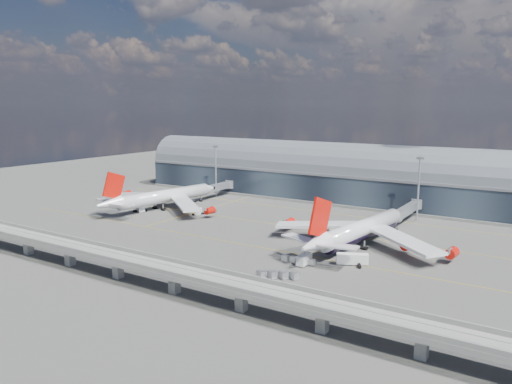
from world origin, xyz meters
The scene contains 19 objects.
ground centered at (0.00, 0.00, 0.00)m, with size 500.00×500.00×0.00m, color #474744.
taxi_lines centered at (0.00, 22.11, 0.01)m, with size 200.00×80.12×0.01m.
terminal centered at (0.00, 77.99, 11.34)m, with size 200.00×30.00×28.00m.
guideway centered at (0.00, -55.00, 5.29)m, with size 220.00×8.50×7.20m.
floodlight_mast_left centered at (-50.00, 55.00, 13.63)m, with size 3.00×0.70×25.70m.
floodlight_mast_right centered at (50.00, 55.00, 13.63)m, with size 3.00×0.70×25.70m.
airliner_left centered at (-51.72, 17.18, 5.60)m, with size 61.06×64.25×19.61m.
airliner_right centered at (43.62, 8.32, 5.35)m, with size 62.14×64.99×20.63m.
jet_bridge_left centered at (-47.89, 53.12, 5.18)m, with size 4.40×28.00×7.25m.
jet_bridge_right centered at (47.34, 51.18, 5.18)m, with size 4.40×32.00×7.25m.
service_truck_0 centered at (-67.44, 11.71, 1.44)m, with size 4.46×7.08×2.79m.
service_truck_1 centered at (-55.69, 7.94, 1.59)m, with size 5.96×4.72×3.14m.
service_truck_2 centered at (48.93, -10.64, 1.72)m, with size 9.35×6.34×3.31m.
service_truck_3 centered at (37.10, -18.15, 1.58)m, with size 2.92×6.51×3.09m.
service_truck_4 centered at (28.64, 18.41, 1.30)m, with size 2.32×4.50×2.58m.
service_truck_5 centered at (-30.77, 17.08, 1.31)m, with size 4.15×5.65×2.56m.
cargo_train_0 centered at (26.49, -38.87, 0.79)m, with size 6.88×3.33×1.51m.
cargo_train_1 centered at (36.44, -32.51, 1.00)m, with size 11.22×6.48×1.92m.
cargo_train_2 centered at (35.05, -18.06, 0.92)m, with size 10.69×2.86×1.76m.
Camera 1 is at (99.97, -143.06, 46.24)m, focal length 35.00 mm.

